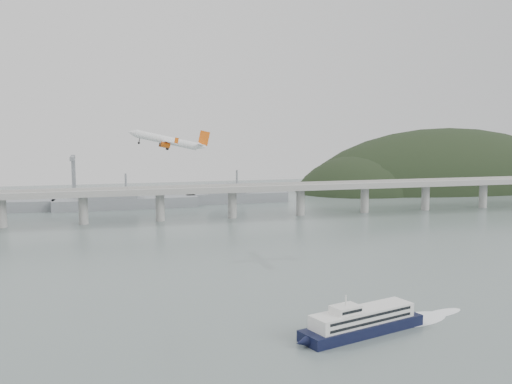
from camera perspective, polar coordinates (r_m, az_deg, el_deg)
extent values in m
plane|color=slate|center=(225.31, 3.53, -10.79)|extent=(900.00, 900.00, 0.00)
cube|color=#989896|center=(412.39, -5.00, 0.16)|extent=(800.00, 22.00, 2.20)
cube|color=#989896|center=(401.87, -4.76, 0.27)|extent=(800.00, 0.60, 1.80)
cube|color=#989896|center=(422.46, -5.23, 0.59)|extent=(800.00, 0.60, 1.80)
cylinder|color=#989896|center=(413.36, -23.07, -1.83)|extent=(6.00, 6.00, 21.00)
cylinder|color=#989896|center=(408.65, -16.12, -1.64)|extent=(6.00, 6.00, 21.00)
cylinder|color=#989896|center=(410.03, -9.12, -1.42)|extent=(6.00, 6.00, 21.00)
cylinder|color=#989896|center=(417.43, -2.27, -1.19)|extent=(6.00, 6.00, 21.00)
cylinder|color=#989896|center=(430.55, 4.25, -0.96)|extent=(6.00, 6.00, 21.00)
cylinder|color=#989896|center=(448.89, 10.31, -0.73)|extent=(6.00, 6.00, 21.00)
cylinder|color=#989896|center=(471.83, 15.84, -0.51)|extent=(6.00, 6.00, 21.00)
cylinder|color=#989896|center=(498.75, 20.81, -0.31)|extent=(6.00, 6.00, 21.00)
ellipsoid|color=black|center=(637.07, 17.68, -1.19)|extent=(320.00, 150.00, 156.00)
ellipsoid|color=black|center=(582.59, 10.27, -1.11)|extent=(140.00, 110.00, 96.00)
cube|color=slate|center=(473.83, -12.24, -1.04)|extent=(110.55, 21.43, 8.00)
cube|color=slate|center=(472.55, -13.60, -0.12)|extent=(39.01, 16.73, 8.00)
cylinder|color=slate|center=(471.91, -12.29, 0.88)|extent=(1.60, 1.60, 14.00)
cube|color=slate|center=(495.00, -1.82, -0.55)|extent=(85.00, 13.60, 8.00)
cube|color=slate|center=(492.26, -2.79, 0.34)|extent=(29.75, 11.90, 8.00)
cylinder|color=slate|center=(493.16, -1.83, 1.29)|extent=(1.60, 1.60, 14.00)
cube|color=slate|center=(507.01, -16.96, 1.15)|extent=(3.00, 3.00, 40.00)
cube|color=slate|center=(495.64, -17.09, 3.11)|extent=(3.00, 28.00, 3.00)
cube|color=black|center=(200.79, 10.08, -12.60)|extent=(45.62, 23.68, 3.56)
cone|color=black|center=(186.42, 4.42, -14.08)|extent=(5.32, 4.74, 3.56)
cube|color=silver|center=(199.49, 10.11, -11.52)|extent=(38.30, 19.82, 4.45)
cube|color=black|center=(196.01, 11.01, -11.52)|extent=(32.25, 10.40, 0.89)
cube|color=black|center=(196.69, 11.00, -12.11)|extent=(32.25, 10.40, 0.89)
cube|color=black|center=(202.31, 9.24, -10.89)|extent=(32.25, 10.40, 0.89)
cube|color=black|center=(202.97, 9.23, -11.46)|extent=(32.25, 10.40, 0.89)
cube|color=silver|center=(193.95, 8.54, -10.98)|extent=(10.37, 8.63, 2.31)
cube|color=black|center=(191.68, 9.16, -11.21)|extent=(7.66, 2.53, 0.89)
cylinder|color=silver|center=(193.09, 8.55, -10.17)|extent=(0.56, 0.56, 3.56)
ellipsoid|color=white|center=(218.03, 15.04, -11.62)|extent=(28.30, 19.98, 0.18)
ellipsoid|color=white|center=(226.93, 17.22, -10.96)|extent=(20.25, 11.94, 0.18)
cylinder|color=white|center=(303.20, -8.50, 4.91)|extent=(31.00, 6.88, 10.59)
cone|color=white|center=(302.58, -11.76, 5.57)|extent=(5.49, 4.38, 4.85)
cone|color=white|center=(304.92, -5.15, 4.33)|extent=(6.23, 4.03, 5.09)
cube|color=white|center=(303.24, -8.33, 4.67)|extent=(6.63, 37.39, 3.47)
cube|color=white|center=(304.81, -5.32, 4.51)|extent=(3.90, 13.27, 1.70)
cube|color=#E45B0F|center=(305.10, -4.98, 5.13)|extent=(6.38, 0.90, 8.03)
cylinder|color=#E45B0F|center=(309.10, -8.77, 4.43)|extent=(5.25, 2.97, 3.49)
cylinder|color=black|center=(308.97, -9.19, 4.52)|extent=(1.06, 2.56, 2.54)
cube|color=white|center=(309.13, -8.73, 4.63)|extent=(2.97, 0.45, 1.89)
cylinder|color=#E45B0F|center=(297.09, -8.62, 4.46)|extent=(5.25, 2.97, 3.49)
cylinder|color=black|center=(296.95, -9.05, 4.55)|extent=(1.06, 2.56, 2.54)
cube|color=white|center=(297.12, -8.58, 4.66)|extent=(2.97, 0.45, 1.89)
cylinder|color=black|center=(306.03, -8.45, 4.30)|extent=(0.98, 0.52, 2.67)
cylinder|color=black|center=(306.01, -8.49, 4.08)|extent=(1.45, 0.54, 1.46)
cylinder|color=black|center=(300.36, -8.37, 4.31)|extent=(0.98, 0.52, 2.67)
cylinder|color=black|center=(300.33, -8.41, 4.08)|extent=(1.45, 0.54, 1.46)
cylinder|color=black|center=(302.56, -11.05, 4.83)|extent=(0.98, 0.52, 2.67)
cylinder|color=black|center=(302.53, -11.10, 4.61)|extent=(1.45, 0.54, 1.46)
cube|color=#E45B0F|center=(321.99, -8.15, 4.77)|extent=(2.29, 0.41, 2.95)
cube|color=#E45B0F|center=(284.90, -7.58, 4.89)|extent=(2.29, 0.41, 2.95)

